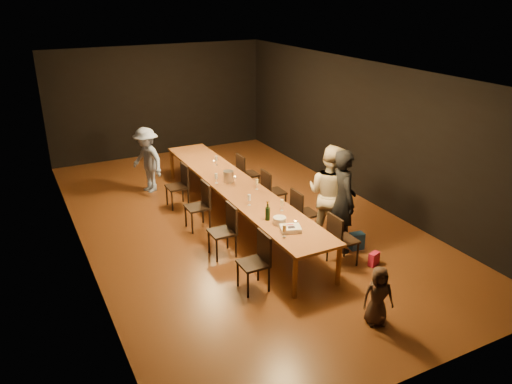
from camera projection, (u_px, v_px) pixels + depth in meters
name	position (u px, v px, depth m)	size (l,w,h in m)	color
ground	(237.00, 220.00, 10.17)	(10.00, 10.00, 0.00)	#442711
room_shell	(236.00, 120.00, 9.38)	(6.04, 10.04, 3.02)	black
table	(237.00, 188.00, 9.90)	(0.90, 6.00, 0.75)	brown
chair_right_0	(343.00, 239.00, 8.38)	(0.42, 0.42, 0.93)	black
chair_right_1	(305.00, 213.00, 9.36)	(0.42, 0.42, 0.93)	black
chair_right_2	(274.00, 191.00, 10.35)	(0.42, 0.42, 0.93)	black
chair_right_3	(248.00, 174.00, 11.34)	(0.42, 0.42, 0.93)	black
chair_left_0	(253.00, 263.00, 7.66)	(0.42, 0.42, 0.93)	black
chair_left_1	(222.00, 231.00, 8.64)	(0.42, 0.42, 0.93)	black
chair_left_2	(197.00, 206.00, 9.63)	(0.42, 0.42, 0.93)	black
chair_left_3	(177.00, 186.00, 10.62)	(0.42, 0.42, 0.93)	black
woman_birthday	(343.00, 201.00, 8.71)	(0.68, 0.45, 1.87)	black
woman_tan	(330.00, 194.00, 9.04)	(0.89, 0.70, 1.84)	#C8B696
man_blue	(147.00, 160.00, 11.32)	(0.98, 0.56, 1.51)	#8397CA
child	(378.00, 296.00, 6.88)	(0.43, 0.28, 0.88)	#3D2B22
gift_bag_red	(374.00, 259.00, 8.46)	(0.20, 0.11, 0.24)	#DC214C
gift_bag_blue	(357.00, 241.00, 8.98)	(0.25, 0.16, 0.31)	#225095
birthday_cake	(290.00, 229.00, 8.03)	(0.39, 0.35, 0.08)	white
plate_stack	(280.00, 221.00, 8.25)	(0.22, 0.22, 0.12)	white
champagne_bottle	(268.00, 211.00, 8.35)	(0.08, 0.08, 0.34)	black
ice_bucket	(228.00, 176.00, 10.02)	(0.21, 0.21, 0.23)	#A8A8AD
wineglass_0	(284.00, 231.00, 7.81)	(0.06, 0.06, 0.21)	beige
wineglass_1	(282.00, 205.00, 8.73)	(0.06, 0.06, 0.21)	beige
wineglass_2	(249.00, 200.00, 8.95)	(0.06, 0.06, 0.21)	silver
wineglass_3	(257.00, 184.00, 9.65)	(0.06, 0.06, 0.21)	beige
wineglass_4	(216.00, 178.00, 9.96)	(0.06, 0.06, 0.21)	silver
wineglass_5	(216.00, 160.00, 11.00)	(0.06, 0.06, 0.21)	silver
tealight_near	(295.00, 222.00, 8.31)	(0.05, 0.05, 0.03)	#B2B7B2
tealight_mid	(235.00, 177.00, 10.27)	(0.05, 0.05, 0.03)	#B2B7B2
tealight_far	(214.00, 161.00, 11.20)	(0.05, 0.05, 0.03)	#B2B7B2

